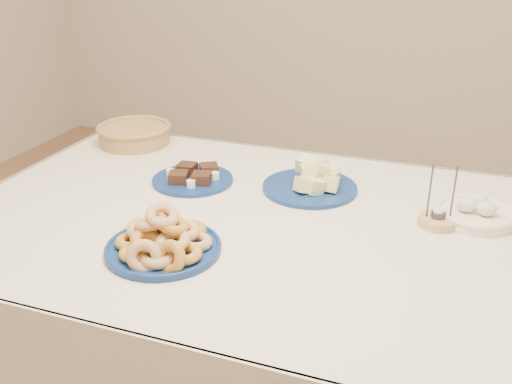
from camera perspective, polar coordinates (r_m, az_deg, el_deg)
dining_table at (r=1.60m, az=0.62°, el=-6.04°), size 1.71×1.11×0.75m
donut_platter at (r=1.39m, az=-9.30°, el=-4.92°), size 0.33×0.33×0.13m
melon_plate at (r=1.72m, az=5.82°, el=1.13°), size 0.29×0.29×0.10m
brownie_plate at (r=1.79m, az=-6.31°, el=1.44°), size 0.33×0.33×0.04m
wicker_basket at (r=2.15m, az=-12.07°, el=5.73°), size 0.34×0.34×0.07m
candle_holder at (r=1.58m, az=17.70°, el=-2.66°), size 0.11×0.11×0.17m
egg_bowl at (r=1.64m, az=21.09°, el=-1.97°), size 0.22×0.22×0.07m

